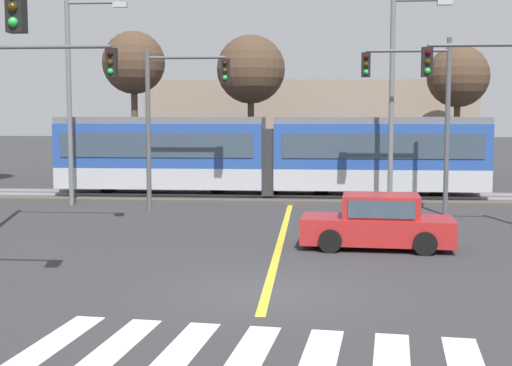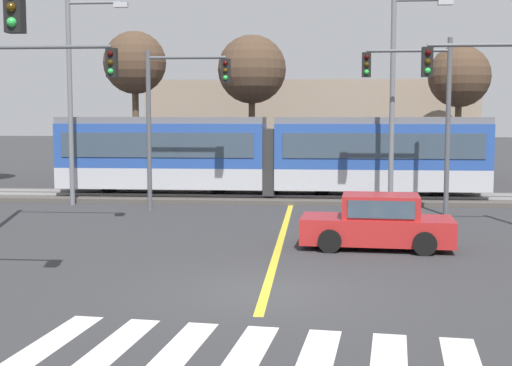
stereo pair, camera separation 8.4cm
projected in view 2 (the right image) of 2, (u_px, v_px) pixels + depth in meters
name	position (u px, v px, depth m)	size (l,w,h in m)	color
ground_plane	(266.00, 292.00, 15.11)	(200.00, 200.00, 0.00)	#333335
track_bed	(293.00, 198.00, 31.18)	(120.00, 4.00, 0.18)	#4C4742
rail_near	(292.00, 196.00, 30.45)	(120.00, 0.08, 0.10)	#939399
rail_far	(293.00, 193.00, 31.88)	(120.00, 0.08, 0.10)	#939399
light_rail_tram	(270.00, 153.00, 31.07)	(18.50, 2.64, 3.43)	#B7BAC1
crosswalk_stripe_0	(54.00, 340.00, 11.89)	(0.56, 2.80, 0.01)	silver
crosswalk_stripe_1	(116.00, 344.00, 11.68)	(0.56, 2.80, 0.01)	silver
crosswalk_stripe_2	(181.00, 348.00, 11.47)	(0.56, 2.80, 0.01)	silver
crosswalk_stripe_3	(248.00, 353.00, 11.26)	(0.56, 2.80, 0.01)	silver
crosswalk_stripe_4	(317.00, 357.00, 11.04)	(0.56, 2.80, 0.01)	silver
crosswalk_stripe_5	(389.00, 362.00, 10.83)	(0.56, 2.80, 0.01)	silver
lane_centre_line	(281.00, 240.00, 21.22)	(0.20, 16.10, 0.01)	gold
sedan_crossing	(377.00, 224.00, 19.92)	(4.31, 2.14, 1.52)	#B22323
traffic_light_mid_left	(32.00, 100.00, 22.50)	(4.25, 0.38, 6.40)	#515459
traffic_light_far_left	(176.00, 105.00, 27.20)	(3.25, 0.38, 6.18)	#515459
traffic_light_far_right	(420.00, 101.00, 26.12)	(3.25, 0.38, 6.52)	#515459
street_lamp_west	(76.00, 88.00, 28.92)	(2.57, 0.28, 8.38)	slate
street_lamp_centre	(398.00, 88.00, 27.48)	(2.31, 0.28, 8.27)	slate
bare_tree_west	(135.00, 64.00, 34.89)	(3.06, 3.06, 7.77)	brown
bare_tree_east	(252.00, 70.00, 34.81)	(3.35, 3.35, 7.58)	brown
bare_tree_far_east	(459.00, 77.00, 35.19)	(3.07, 3.07, 7.13)	brown
building_backdrop_far	(310.00, 129.00, 42.14)	(18.46, 6.00, 5.62)	gray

